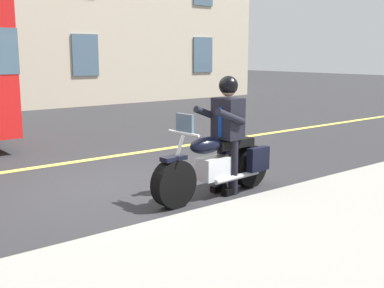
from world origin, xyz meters
TOP-DOWN VIEW (x-y plane):
  - ground_plane at (0.00, 0.00)m, footprint 80.00×80.00m
  - lane_center_stripe at (0.00, -2.00)m, footprint 60.00×0.16m
  - motorcycle_main at (-0.95, 1.33)m, footprint 2.22×0.70m
  - rider_main at (-1.14, 1.32)m, footprint 0.65×0.58m

SIDE VIEW (x-z plane):
  - ground_plane at x=0.00m, z-range 0.00..0.00m
  - lane_center_stripe at x=0.00m, z-range 0.00..0.01m
  - motorcycle_main at x=-0.95m, z-range -0.18..1.08m
  - rider_main at x=-1.14m, z-range 0.17..1.91m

